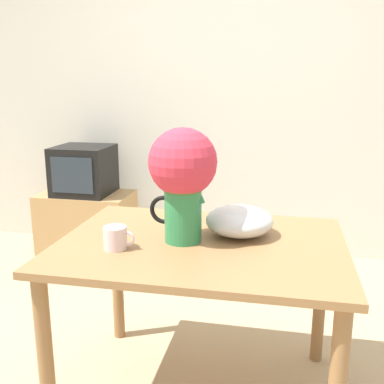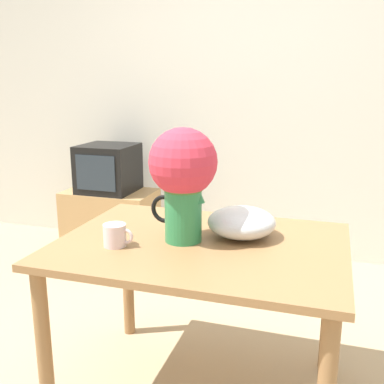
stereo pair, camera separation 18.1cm
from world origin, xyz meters
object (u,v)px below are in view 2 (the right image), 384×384
(flower_vase, at_px, (183,173))
(white_bowl, at_px, (242,222))
(coffee_mug, at_px, (116,235))
(tv_set, at_px, (108,168))

(flower_vase, distance_m, white_bowl, 0.34)
(flower_vase, height_order, coffee_mug, flower_vase)
(coffee_mug, distance_m, tv_set, 1.84)
(coffee_mug, distance_m, white_bowl, 0.53)
(flower_vase, relative_size, white_bowl, 1.62)
(flower_vase, xyz_separation_m, coffee_mug, (-0.24, -0.14, -0.24))
(flower_vase, distance_m, coffee_mug, 0.37)
(white_bowl, xyz_separation_m, tv_set, (-1.35, 1.35, -0.09))
(coffee_mug, bearing_deg, white_bowl, 29.89)
(white_bowl, bearing_deg, tv_set, 134.93)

